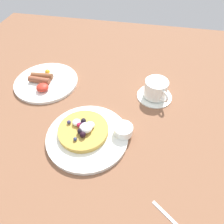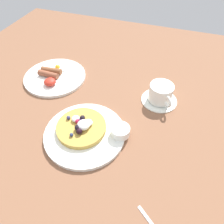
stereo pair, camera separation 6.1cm
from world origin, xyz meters
The scene contains 8 objects.
ground_plane centered at (0.00, 0.00, -1.50)cm, with size 157.70×159.86×3.00cm, color brown.
pancake_plate centered at (-5.51, -5.06, 0.68)cm, with size 25.56×25.56×1.36cm, color white.
pancake_with_berries centered at (-6.91, -4.21, 2.54)cm, with size 15.67×15.67×4.08cm.
syrup_ramekin centered at (5.25, -2.10, 2.89)cm, with size 5.88×5.88×2.97cm.
breakfast_plate centered at (-29.25, 17.85, 0.57)cm, with size 25.08×25.08×1.13cm, color white.
fried_breakfast centered at (-30.18, 17.15, 2.20)cm, with size 9.95×15.79×2.73cm.
coffee_saucer centered at (13.95, 18.23, 0.42)cm, with size 12.99×12.99×0.83cm, color white.
coffee_cup centered at (14.05, 18.10, 4.14)cm, with size 8.85×10.42×6.37cm.
Camera 1 is at (9.49, -41.05, 53.06)cm, focal length 33.01 mm.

